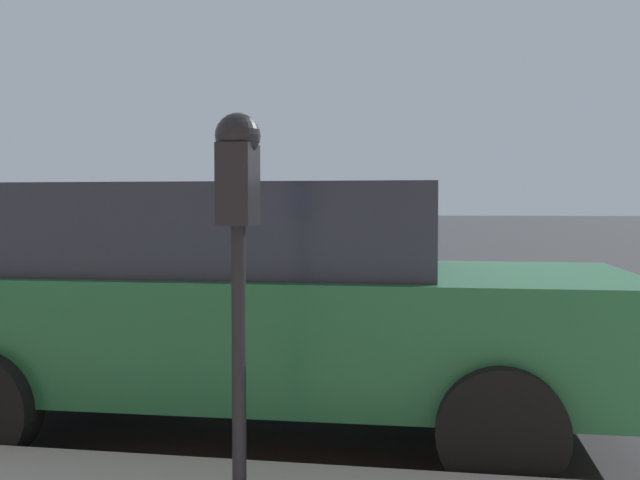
# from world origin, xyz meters

# --- Properties ---
(ground_plane) EXTENTS (220.00, 220.00, 0.00)m
(ground_plane) POSITION_xyz_m (0.00, 0.00, 0.00)
(ground_plane) COLOR #333335
(parking_meter) EXTENTS (0.21, 0.19, 1.64)m
(parking_meter) POSITION_xyz_m (-2.71, -0.43, 1.42)
(parking_meter) COLOR black
(parking_meter) RESTS_ON sidewalk
(car_green) EXTENTS (2.10, 4.49, 1.55)m
(car_green) POSITION_xyz_m (-1.14, -0.11, 0.81)
(car_green) COLOR #1E5B33
(car_green) RESTS_ON ground_plane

